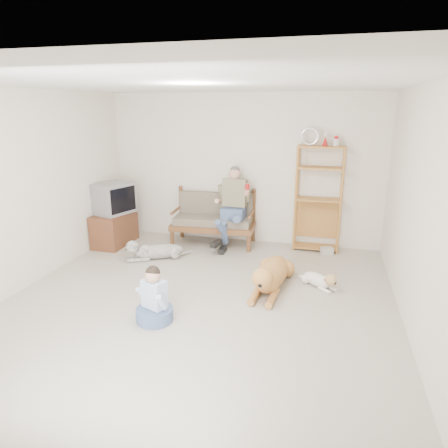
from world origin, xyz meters
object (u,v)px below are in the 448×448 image
(etagere, at_px, (318,198))
(golden_retriever, at_px, (270,275))
(loveseat, at_px, (214,218))
(tv_stand, at_px, (114,228))

(etagere, xyz_separation_m, golden_retriever, (-0.54, -1.80, -0.74))
(loveseat, relative_size, golden_retriever, 0.95)
(golden_retriever, bearing_deg, tv_stand, 163.60)
(golden_retriever, bearing_deg, etagere, 77.47)
(tv_stand, bearing_deg, etagere, 11.46)
(loveseat, distance_m, etagere, 1.90)
(loveseat, relative_size, tv_stand, 1.69)
(etagere, relative_size, tv_stand, 2.34)
(etagere, bearing_deg, tv_stand, -169.90)
(etagere, distance_m, golden_retriever, 2.02)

